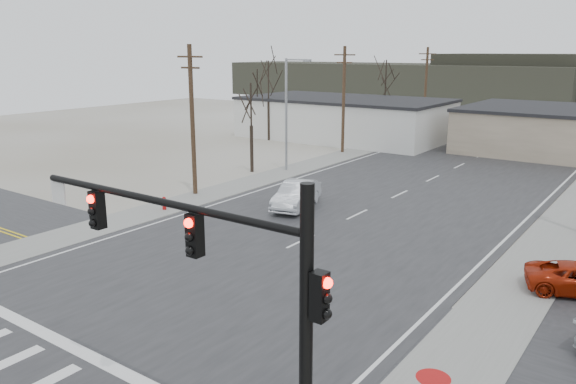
# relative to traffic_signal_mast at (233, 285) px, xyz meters

# --- Properties ---
(ground) EXTENTS (140.00, 140.00, 0.00)m
(ground) POSITION_rel_traffic_signal_mast_xyz_m (-7.89, 6.20, -4.67)
(ground) COLOR silver
(ground) RESTS_ON ground
(main_road) EXTENTS (18.00, 110.00, 0.05)m
(main_road) POSITION_rel_traffic_signal_mast_xyz_m (-7.89, 21.20, -4.65)
(main_road) COLOR #262528
(main_road) RESTS_ON ground
(cross_road) EXTENTS (90.00, 10.00, 0.04)m
(cross_road) POSITION_rel_traffic_signal_mast_xyz_m (-7.89, 6.20, -4.65)
(cross_road) COLOR #262528
(cross_road) RESTS_ON ground
(sidewalk_left) EXTENTS (3.00, 90.00, 0.06)m
(sidewalk_left) POSITION_rel_traffic_signal_mast_xyz_m (-18.49, 26.20, -4.64)
(sidewalk_left) COLOR gray
(sidewalk_left) RESTS_ON ground
(sidewalk_right) EXTENTS (3.00, 90.00, 0.06)m
(sidewalk_right) POSITION_rel_traffic_signal_mast_xyz_m (2.71, 26.20, -4.64)
(sidewalk_right) COLOR gray
(sidewalk_right) RESTS_ON ground
(traffic_signal_mast) EXTENTS (8.95, 0.43, 7.20)m
(traffic_signal_mast) POSITION_rel_traffic_signal_mast_xyz_m (0.00, 0.00, 0.00)
(traffic_signal_mast) COLOR black
(traffic_signal_mast) RESTS_ON ground
(fire_hydrant) EXTENTS (0.24, 0.24, 0.87)m
(fire_hydrant) POSITION_rel_traffic_signal_mast_xyz_m (-18.09, 14.20, -4.22)
(fire_hydrant) COLOR #A50C0C
(fire_hydrant) RESTS_ON ground
(building_left_far) EXTENTS (22.30, 12.30, 4.50)m
(building_left_far) POSITION_rel_traffic_signal_mast_xyz_m (-23.89, 46.20, -2.42)
(building_left_far) COLOR silver
(building_left_far) RESTS_ON ground
(upole_left_b) EXTENTS (2.20, 0.30, 10.00)m
(upole_left_b) POSITION_rel_traffic_signal_mast_xyz_m (-19.39, 18.20, 0.55)
(upole_left_b) COLOR #4C3523
(upole_left_b) RESTS_ON ground
(upole_left_c) EXTENTS (2.20, 0.30, 10.00)m
(upole_left_c) POSITION_rel_traffic_signal_mast_xyz_m (-19.39, 38.20, 0.55)
(upole_left_c) COLOR #4C3523
(upole_left_c) RESTS_ON ground
(upole_left_d) EXTENTS (2.20, 0.30, 10.00)m
(upole_left_d) POSITION_rel_traffic_signal_mast_xyz_m (-19.39, 58.20, 0.55)
(upole_left_d) COLOR #4C3523
(upole_left_d) RESTS_ON ground
(streetlight_main) EXTENTS (2.40, 0.25, 9.00)m
(streetlight_main) POSITION_rel_traffic_signal_mast_xyz_m (-18.69, 28.20, 0.41)
(streetlight_main) COLOR gray
(streetlight_main) RESTS_ON ground
(tree_left_near) EXTENTS (3.30, 3.30, 7.35)m
(tree_left_near) POSITION_rel_traffic_signal_mast_xyz_m (-20.89, 26.20, 0.55)
(tree_left_near) COLOR #2F261D
(tree_left_near) RESTS_ON ground
(tree_left_far) EXTENTS (3.96, 3.96, 8.82)m
(tree_left_far) POSITION_rel_traffic_signal_mast_xyz_m (-21.89, 52.20, 1.61)
(tree_left_far) COLOR #2F261D
(tree_left_far) RESTS_ON ground
(tree_left_mid) EXTENTS (3.96, 3.96, 8.82)m
(tree_left_mid) POSITION_rel_traffic_signal_mast_xyz_m (-29.89, 40.20, 1.61)
(tree_left_mid) COLOR #2F261D
(tree_left_mid) RESTS_ON ground
(hill_left) EXTENTS (70.00, 18.00, 7.00)m
(hill_left) POSITION_rel_traffic_signal_mast_xyz_m (-42.89, 98.20, -1.17)
(hill_left) COLOR #333026
(hill_left) RESTS_ON ground
(sedan_crossing) EXTENTS (2.99, 5.27, 1.64)m
(sedan_crossing) POSITION_rel_traffic_signal_mast_xyz_m (-11.74, 19.35, -3.81)
(sedan_crossing) COLOR #B8BCC4
(sedan_crossing) RESTS_ON main_road
(car_far_a) EXTENTS (2.66, 5.10, 1.41)m
(car_far_a) POSITION_rel_traffic_signal_mast_xyz_m (-7.96, 47.35, -3.92)
(car_far_a) COLOR black
(car_far_a) RESTS_ON main_road
(car_far_b) EXTENTS (2.17, 3.79, 1.21)m
(car_far_b) POSITION_rel_traffic_signal_mast_xyz_m (-8.80, 58.46, -4.02)
(car_far_b) COLOR black
(car_far_b) RESTS_ON main_road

